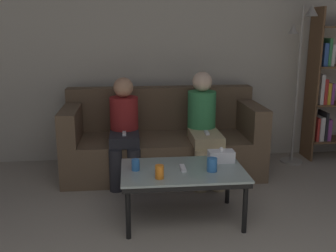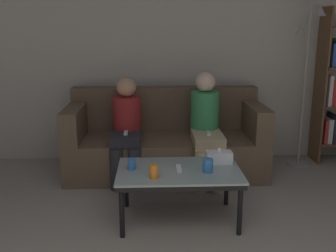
# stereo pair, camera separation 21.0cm
# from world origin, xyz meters

# --- Properties ---
(wall_back) EXTENTS (12.00, 0.06, 2.60)m
(wall_back) POSITION_xyz_m (0.00, 3.93, 1.30)
(wall_back) COLOR #B7B2A3
(wall_back) RESTS_ON ground_plane
(couch) EXTENTS (2.12, 0.88, 0.91)m
(couch) POSITION_xyz_m (0.00, 3.42, 0.33)
(couch) COLOR brown
(couch) RESTS_ON ground_plane
(coffee_table) EXTENTS (1.01, 0.64, 0.45)m
(coffee_table) POSITION_xyz_m (0.07, 2.24, 0.40)
(coffee_table) COLOR #8C9E99
(coffee_table) RESTS_ON ground_plane
(cup_near_left) EXTENTS (0.08, 0.08, 0.11)m
(cup_near_left) POSITION_xyz_m (0.29, 2.17, 0.50)
(cup_near_left) COLOR #3372BF
(cup_near_left) RESTS_ON coffee_table
(cup_near_right) EXTENTS (0.07, 0.07, 0.11)m
(cup_near_right) POSITION_xyz_m (-0.14, 2.06, 0.50)
(cup_near_right) COLOR orange
(cup_near_right) RESTS_ON coffee_table
(cup_far_center) EXTENTS (0.07, 0.07, 0.09)m
(cup_far_center) POSITION_xyz_m (-0.32, 2.26, 0.49)
(cup_far_center) COLOR #3372BF
(cup_far_center) RESTS_ON coffee_table
(tissue_box) EXTENTS (0.22, 0.12, 0.13)m
(tissue_box) POSITION_xyz_m (0.42, 2.39, 0.50)
(tissue_box) COLOR white
(tissue_box) RESTS_ON coffee_table
(game_remote) EXTENTS (0.04, 0.15, 0.02)m
(game_remote) POSITION_xyz_m (0.07, 2.24, 0.46)
(game_remote) COLOR white
(game_remote) RESTS_ON coffee_table
(standing_lamp) EXTENTS (0.31, 0.26, 1.82)m
(standing_lamp) POSITION_xyz_m (1.59, 3.55, 1.12)
(standing_lamp) COLOR gray
(standing_lamp) RESTS_ON ground_plane
(seated_person_left_end) EXTENTS (0.31, 0.62, 1.08)m
(seated_person_left_end) POSITION_xyz_m (-0.42, 3.19, 0.57)
(seated_person_left_end) COLOR #28282D
(seated_person_left_end) RESTS_ON ground_plane
(seated_person_mid_left) EXTENTS (0.31, 0.71, 1.13)m
(seated_person_mid_left) POSITION_xyz_m (0.42, 3.18, 0.59)
(seated_person_mid_left) COLOR tan
(seated_person_mid_left) RESTS_ON ground_plane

